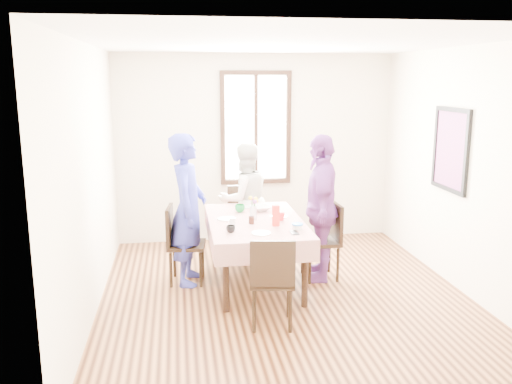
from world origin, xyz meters
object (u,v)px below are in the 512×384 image
at_px(person_left, 188,209).
at_px(person_far, 244,199).
at_px(dining_table, 255,252).
at_px(chair_far, 244,221).
at_px(chair_near, 272,280).
at_px(chair_right, 320,241).
at_px(person_right, 319,208).
at_px(chair_left, 187,245).

bearing_deg(person_left, person_far, -29.23).
distance_m(dining_table, chair_far, 1.11).
relative_size(chair_near, person_far, 0.60).
distance_m(chair_right, chair_far, 1.32).
height_order(dining_table, chair_far, chair_far).
bearing_deg(person_far, chair_far, -107.33).
relative_size(dining_table, chair_near, 1.76).
relative_size(chair_right, person_far, 0.60).
xyz_separation_m(chair_near, person_right, (0.77, 1.15, 0.41)).
bearing_deg(chair_far, chair_near, 93.60).
xyz_separation_m(chair_left, chair_near, (0.79, -1.25, 0.00)).
relative_size(chair_far, chair_near, 1.00).
relative_size(chair_left, chair_far, 1.00).
xyz_separation_m(chair_right, person_right, (-0.02, 0.00, 0.41)).
height_order(chair_left, person_right, person_right).
height_order(chair_right, chair_near, same).
height_order(chair_far, person_right, person_right).
distance_m(person_far, person_right, 1.29).
height_order(chair_left, person_left, person_left).
height_order(chair_near, person_left, person_left).
bearing_deg(person_left, chair_near, -138.39).
height_order(chair_right, person_right, person_right).
bearing_deg(chair_far, chair_left, 54.04).
height_order(chair_right, person_far, person_far).
relative_size(chair_left, chair_right, 1.00).
xyz_separation_m(person_left, person_right, (1.53, -0.10, -0.01)).
xyz_separation_m(person_far, person_right, (0.77, -1.03, 0.10)).
bearing_deg(chair_left, person_right, 93.19).
bearing_deg(person_right, dining_table, -72.90).
relative_size(chair_far, person_far, 0.60).
distance_m(chair_left, person_far, 1.26).
xyz_separation_m(chair_far, person_left, (-0.77, -0.95, 0.42)).
xyz_separation_m(dining_table, chair_far, (0.00, 1.10, 0.08)).
relative_size(chair_right, chair_far, 1.00).
bearing_deg(chair_right, person_left, 85.03).
xyz_separation_m(chair_far, person_far, (0.00, -0.02, 0.31)).
relative_size(chair_right, person_right, 0.53).
relative_size(chair_right, person_left, 0.52).
bearing_deg(person_left, chair_right, -83.52).
bearing_deg(dining_table, chair_far, 90.00).
distance_m(chair_left, chair_right, 1.58).
relative_size(chair_right, chair_near, 1.00).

